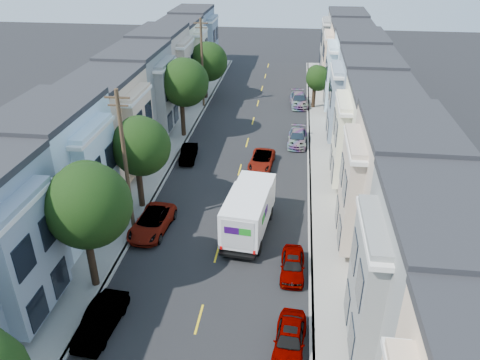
% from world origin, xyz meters
% --- Properties ---
extents(ground, '(160.00, 160.00, 0.00)m').
position_xyz_m(ground, '(0.00, 0.00, 0.00)').
color(ground, black).
rests_on(ground, ground).
extents(road_slab, '(12.00, 70.00, 0.02)m').
position_xyz_m(road_slab, '(0.00, 15.00, 0.01)').
color(road_slab, black).
rests_on(road_slab, ground).
extents(curb_left, '(0.30, 70.00, 0.15)m').
position_xyz_m(curb_left, '(-6.05, 15.00, 0.07)').
color(curb_left, gray).
rests_on(curb_left, ground).
extents(curb_right, '(0.30, 70.00, 0.15)m').
position_xyz_m(curb_right, '(6.05, 15.00, 0.07)').
color(curb_right, gray).
rests_on(curb_right, ground).
extents(sidewalk_left, '(2.60, 70.00, 0.15)m').
position_xyz_m(sidewalk_left, '(-7.35, 15.00, 0.07)').
color(sidewalk_left, gray).
rests_on(sidewalk_left, ground).
extents(sidewalk_right, '(2.60, 70.00, 0.15)m').
position_xyz_m(sidewalk_right, '(7.35, 15.00, 0.07)').
color(sidewalk_right, gray).
rests_on(sidewalk_right, ground).
extents(centerline, '(0.12, 70.00, 0.01)m').
position_xyz_m(centerline, '(0.00, 15.00, 0.00)').
color(centerline, gold).
rests_on(centerline, ground).
extents(townhouse_row_left, '(5.00, 70.00, 8.50)m').
position_xyz_m(townhouse_row_left, '(-11.15, 15.00, 0.00)').
color(townhouse_row_left, '#EEEBC5').
rests_on(townhouse_row_left, ground).
extents(townhouse_row_right, '(5.00, 70.00, 8.50)m').
position_xyz_m(townhouse_row_right, '(11.15, 15.00, 0.00)').
color(townhouse_row_right, '#EEEBC5').
rests_on(townhouse_row_right, ground).
extents(tree_b, '(4.70, 4.70, 7.91)m').
position_xyz_m(tree_b, '(-6.30, -4.04, 5.54)').
color(tree_b, black).
rests_on(tree_b, ground).
extents(tree_c, '(4.25, 4.25, 7.18)m').
position_xyz_m(tree_c, '(-6.30, 4.95, 5.02)').
color(tree_c, black).
rests_on(tree_c, ground).
extents(tree_d, '(4.70, 4.70, 7.97)m').
position_xyz_m(tree_d, '(-6.30, 18.85, 5.59)').
color(tree_d, black).
rests_on(tree_d, ground).
extents(tree_e, '(4.70, 4.70, 6.95)m').
position_xyz_m(tree_e, '(-6.30, 31.07, 4.59)').
color(tree_e, black).
rests_on(tree_e, ground).
extents(tree_far_r, '(2.89, 2.89, 5.04)m').
position_xyz_m(tree_far_r, '(6.89, 29.08, 3.55)').
color(tree_far_r, black).
rests_on(tree_far_r, ground).
extents(utility_pole_near, '(1.60, 0.26, 10.00)m').
position_xyz_m(utility_pole_near, '(-6.30, 2.00, 5.15)').
color(utility_pole_near, '#42301E').
rests_on(utility_pole_near, ground).
extents(utility_pole_far, '(1.60, 0.26, 10.00)m').
position_xyz_m(utility_pole_far, '(-6.30, 28.00, 5.15)').
color(utility_pole_far, '#42301E').
rests_on(utility_pole_far, ground).
extents(fedex_truck, '(2.59, 6.72, 3.22)m').
position_xyz_m(fedex_truck, '(1.78, 2.56, 1.80)').
color(fedex_truck, white).
rests_on(fedex_truck, ground).
extents(lead_sedan, '(2.31, 4.50, 1.21)m').
position_xyz_m(lead_sedan, '(1.85, 12.92, 0.61)').
color(lead_sedan, black).
rests_on(lead_sedan, ground).
extents(parked_left_b, '(1.75, 4.19, 1.36)m').
position_xyz_m(parked_left_b, '(-4.90, -7.35, 0.68)').
color(parked_left_b, black).
rests_on(parked_left_b, ground).
extents(parked_left_c, '(2.63, 5.03, 1.35)m').
position_xyz_m(parked_left_c, '(-4.90, 1.91, 0.68)').
color(parked_left_c, '#9F9F9F').
rests_on(parked_left_c, ground).
extents(parked_left_d, '(1.60, 3.77, 1.22)m').
position_xyz_m(parked_left_d, '(-4.90, 13.53, 0.61)').
color(parked_left_d, '#590709').
rests_on(parked_left_d, ground).
extents(parked_right_a, '(1.84, 4.11, 1.30)m').
position_xyz_m(parked_right_a, '(4.90, -7.41, 0.65)').
color(parked_right_a, '#2F3033').
rests_on(parked_right_a, ground).
extents(parked_right_b, '(1.46, 3.80, 1.23)m').
position_xyz_m(parked_right_b, '(4.90, -1.51, 0.62)').
color(parked_right_b, white).
rests_on(parked_right_b, ground).
extents(parked_right_c, '(1.93, 4.34, 1.29)m').
position_xyz_m(parked_right_c, '(4.90, 18.30, 0.64)').
color(parked_right_c, black).
rests_on(parked_right_c, ground).
extents(parked_right_d, '(2.41, 4.88, 1.41)m').
position_xyz_m(parked_right_d, '(4.90, 29.76, 0.71)').
color(parked_right_d, '#102742').
rests_on(parked_right_d, ground).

